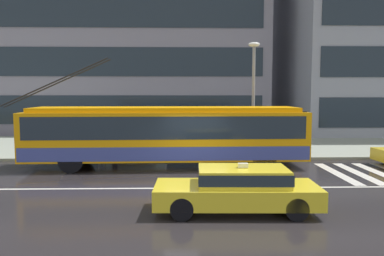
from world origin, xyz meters
name	(u,v)px	position (x,y,z in m)	size (l,w,h in m)	color
ground_plane	(197,180)	(0.00, 0.00, 0.00)	(160.00, 160.00, 0.00)	#272325
sidewalk_slab	(191,146)	(0.00, 9.32, 0.07)	(80.00, 10.00, 0.14)	gray
crosswalk_stripe_edge_near	(337,173)	(5.92, 1.16, 0.00)	(0.44, 4.40, 0.01)	beige
crosswalk_stripe_inner_a	(358,173)	(6.82, 1.16, 0.00)	(0.44, 4.40, 0.01)	beige
crosswalk_stripe_center	(379,173)	(7.72, 1.16, 0.00)	(0.44, 4.40, 0.01)	beige
lane_centre_line	(198,188)	(0.00, -1.20, 0.00)	(72.00, 0.14, 0.01)	silver
trolleybus	(167,134)	(-1.26, 2.72, 1.51)	(13.54, 2.83, 4.89)	orange
taxi_oncoming_near	(239,187)	(1.04, -3.94, 0.70)	(4.62, 1.86, 1.39)	yellow
bus_shelter	(134,119)	(-3.18, 6.12, 1.98)	(3.71, 1.65, 2.46)	gray
pedestrian_at_shelter	(82,123)	(-6.03, 6.49, 1.73)	(1.32, 1.32, 2.03)	#2C224B
pedestrian_approaching_curb	(113,123)	(-4.26, 5.91, 1.78)	(1.41, 1.41, 2.06)	black
street_lamp	(253,88)	(3.11, 5.15, 3.62)	(0.60, 0.32, 5.79)	gray
office_tower_corner_left	(122,24)	(-5.98, 21.12, 9.59)	(25.32, 11.17, 19.17)	gray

